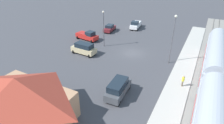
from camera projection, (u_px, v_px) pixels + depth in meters
name	position (u px, v px, depth m)	size (l,w,h in m)	color
ground_plane	(132.00, 53.00, 36.56)	(200.00, 200.00, 0.00)	#424247
railway_track	(211.00, 69.00, 30.74)	(4.80, 70.00, 0.30)	gray
platform	(186.00, 64.00, 32.36)	(3.20, 46.00, 0.30)	#B7B2A8
passenger_train	(213.00, 87.00, 21.70)	(2.93, 34.18, 4.98)	#ADB2BC
station_building	(20.00, 99.00, 19.68)	(10.95, 7.85, 5.54)	tan
pedestrian_on_platform	(183.00, 80.00, 25.79)	(0.36, 0.36, 1.71)	brown
pickup_red	(87.00, 36.00, 42.39)	(5.61, 3.02, 2.14)	red
suv_tan	(84.00, 48.00, 35.74)	(4.98, 2.56, 2.22)	#C6B284
suv_charcoal	(118.00, 88.00, 24.37)	(2.26, 5.01, 2.22)	#47494F
pickup_white	(136.00, 25.00, 49.96)	(2.58, 5.59, 2.14)	white
sedan_maroon	(110.00, 28.00, 47.76)	(2.31, 4.67, 1.74)	maroon
light_pole_near_platform	(173.00, 34.00, 30.51)	(0.44, 0.44, 8.51)	#515156
light_pole_lot_center	(104.00, 25.00, 37.40)	(0.44, 0.44, 7.46)	#515156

